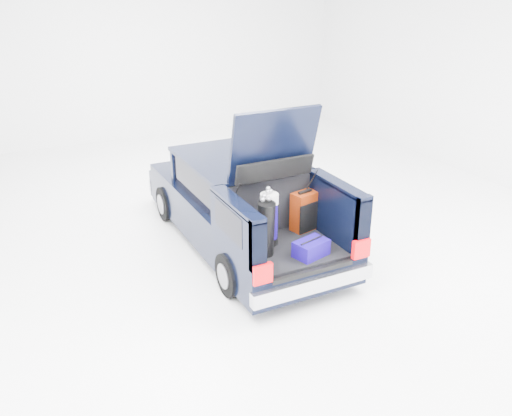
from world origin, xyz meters
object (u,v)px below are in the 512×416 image
red_suitcase (304,211)px  black_golf_bag (266,229)px  car (239,203)px  blue_golf_bag (269,219)px  blue_duffel (311,248)px

red_suitcase → black_golf_bag: (-0.88, -0.46, 0.10)m
black_golf_bag → red_suitcase: bearing=31.3°
car → blue_golf_bag: bearing=-97.4°
black_golf_bag → blue_duffel: size_ratio=1.68×
blue_golf_bag → red_suitcase: bearing=8.0°
car → blue_golf_bag: (-0.18, -1.37, 0.31)m
red_suitcase → blue_golf_bag: blue_golf_bag is taller
red_suitcase → blue_duffel: red_suitcase is taller
car → blue_duffel: bearing=-85.2°
blue_duffel → red_suitcase: bearing=50.2°
car → red_suitcase: bearing=-67.3°
red_suitcase → blue_duffel: (-0.34, -0.74, -0.18)m
blue_golf_bag → blue_duffel: bearing=-65.6°
blue_duffel → blue_golf_bag: bearing=105.5°
black_golf_bag → blue_golf_bag: black_golf_bag is taller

